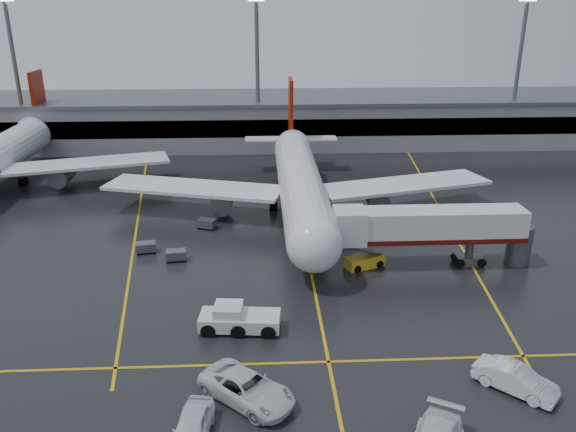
{
  "coord_description": "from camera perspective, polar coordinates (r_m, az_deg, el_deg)",
  "views": [
    {
      "loc": [
        -4.76,
        -57.56,
        24.94
      ],
      "look_at": [
        -2.0,
        -2.0,
        4.0
      ],
      "focal_mm": 35.83,
      "sensor_mm": 36.0,
      "label": 1
    }
  ],
  "objects": [
    {
      "name": "apron_line_right",
      "position": [
        75.52,
        14.87,
        0.64
      ],
      "size": [
        7.57,
        69.64,
        0.02
      ],
      "primitive_type": "cube",
      "rotation": [
        0.0,
        0.0,
        -0.1
      ],
      "color": "gold",
      "rests_on": "ground"
    },
    {
      "name": "baggage_cart_b",
      "position": [
        62.29,
        -13.92,
        -2.99
      ],
      "size": [
        2.2,
        1.64,
        1.12
      ],
      "color": "#595B60",
      "rests_on": "ground"
    },
    {
      "name": "light_mast_mid",
      "position": [
        100.11,
        -3.06,
        14.6
      ],
      "size": [
        3.0,
        1.2,
        25.45
      ],
      "color": "#595B60",
      "rests_on": "ground"
    },
    {
      "name": "service_van_a",
      "position": [
        39.62,
        -4.08,
        -16.69
      ],
      "size": [
        7.24,
        6.91,
        1.91
      ],
      "primitive_type": "imported",
      "rotation": [
        0.0,
        0.0,
        0.85
      ],
      "color": "silver",
      "rests_on": "ground"
    },
    {
      "name": "pushback_tractor",
      "position": [
        47.02,
        -5.02,
        -10.19
      ],
      "size": [
        6.64,
        3.3,
        2.29
      ],
      "color": "silver",
      "rests_on": "ground"
    },
    {
      "name": "baggage_cart_c",
      "position": [
        67.43,
        -8.06,
        -0.72
      ],
      "size": [
        2.33,
        1.92,
        1.12
      ],
      "color": "#595B60",
      "rests_on": "ground"
    },
    {
      "name": "terminal",
      "position": [
        107.59,
        -0.26,
        9.58
      ],
      "size": [
        122.0,
        19.0,
        8.6
      ],
      "color": "gray",
      "rests_on": "ground"
    },
    {
      "name": "service_van_d",
      "position": [
        37.25,
        -9.51,
        -19.96
      ],
      "size": [
        2.74,
        5.37,
        1.75
      ],
      "primitive_type": "imported",
      "rotation": [
        0.0,
        0.0,
        -0.14
      ],
      "color": "silver",
      "rests_on": "ground"
    },
    {
      "name": "apron_line_centre",
      "position": [
        62.91,
        1.73,
        -2.73
      ],
      "size": [
        0.25,
        90.0,
        0.02
      ],
      "primitive_type": "cube",
      "color": "gold",
      "rests_on": "ground"
    },
    {
      "name": "belt_loader",
      "position": [
        57.81,
        7.6,
        -4.46
      ],
      "size": [
        4.22,
        3.01,
        2.46
      ],
      "color": "yellow",
      "rests_on": "ground"
    },
    {
      "name": "light_mast_right",
      "position": [
        109.66,
        21.92,
        13.73
      ],
      "size": [
        3.0,
        1.2,
        25.45
      ],
      "color": "#595B60",
      "rests_on": "ground"
    },
    {
      "name": "service_van_c",
      "position": [
        43.24,
        21.63,
        -14.81
      ],
      "size": [
        5.31,
        5.22,
        1.82
      ],
      "primitive_type": "imported",
      "rotation": [
        0.0,
        0.0,
        0.8
      ],
      "color": "silver",
      "rests_on": "ground"
    },
    {
      "name": "light_mast_left",
      "position": [
        107.89,
        -25.44,
        13.14
      ],
      "size": [
        3.0,
        1.2,
        25.45
      ],
      "color": "#595B60",
      "rests_on": "ground"
    },
    {
      "name": "apron_line_stop",
      "position": [
        43.69,
        4.05,
        -14.23
      ],
      "size": [
        60.0,
        0.25,
        0.02
      ],
      "primitive_type": "cube",
      "color": "gold",
      "rests_on": "ground"
    },
    {
      "name": "main_airliner",
      "position": [
        70.54,
        1.15,
        3.53
      ],
      "size": [
        48.8,
        45.6,
        14.1
      ],
      "color": "silver",
      "rests_on": "ground"
    },
    {
      "name": "baggage_cart_a",
      "position": [
        59.73,
        -11.05,
        -3.8
      ],
      "size": [
        2.12,
        1.49,
        1.12
      ],
      "color": "#595B60",
      "rests_on": "ground"
    },
    {
      "name": "ground",
      "position": [
        62.91,
        1.73,
        -2.74
      ],
      "size": [
        220.0,
        220.0,
        0.0
      ],
      "primitive_type": "plane",
      "color": "black",
      "rests_on": "ground"
    },
    {
      "name": "jet_bridge",
      "position": [
        58.11,
        14.0,
        -1.21
      ],
      "size": [
        19.9,
        3.4,
        6.05
      ],
      "color": "silver",
      "rests_on": "ground"
    },
    {
      "name": "apron_line_left",
      "position": [
        73.61,
        -14.61,
        0.14
      ],
      "size": [
        9.99,
        69.35,
        0.02
      ],
      "primitive_type": "cube",
      "rotation": [
        0.0,
        0.0,
        0.14
      ],
      "color": "gold",
      "rests_on": "ground"
    }
  ]
}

